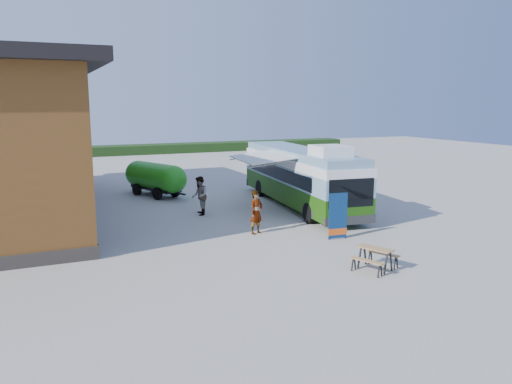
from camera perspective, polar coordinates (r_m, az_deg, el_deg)
name	(u,v)px	position (r m, az deg, el deg)	size (l,w,h in m)	color
ground	(261,240)	(20.85, 0.53, -5.46)	(100.00, 100.00, 0.00)	#BCB7AD
hedge	(188,148)	(58.82, -7.79, 5.04)	(40.00, 3.00, 1.00)	#264419
bus	(300,175)	(27.37, 5.03, 1.96)	(3.74, 12.03, 3.63)	#306410
awning	(267,161)	(26.14, 1.29, 3.61)	(3.17, 4.63, 0.53)	white
banner	(338,220)	(21.03, 9.34, -3.22)	(0.85, 0.24, 1.95)	navy
picnic_table	(375,253)	(17.53, 13.48, -6.84)	(1.70, 1.62, 0.77)	tan
person_a	(256,212)	(21.59, 0.03, -2.32)	(0.69, 0.46, 1.90)	#999999
person_b	(200,196)	(25.33, -6.46, -0.44)	(0.96, 0.75, 1.97)	#999999
slurry_tanker	(155,177)	(30.96, -11.45, 1.69)	(2.99, 5.18, 2.03)	green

